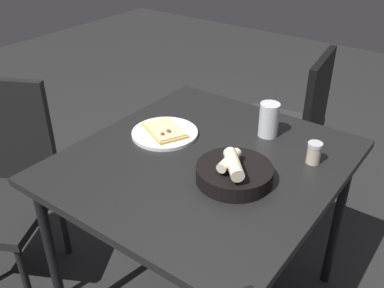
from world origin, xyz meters
The scene contains 7 objects.
dining_table centered at (0.00, 0.00, 0.68)m, with size 0.92×1.00×0.75m.
pizza_plate centered at (-0.23, 0.05, 0.76)m, with size 0.26×0.26×0.04m.
bread_basket centered at (0.16, -0.06, 0.79)m, with size 0.26×0.26×0.12m.
beer_glass centered at (0.10, 0.29, 0.81)m, with size 0.08×0.08×0.14m.
pepper_shaker centered at (0.33, 0.21, 0.79)m, with size 0.05×0.05×0.08m.
chair_near centered at (-0.84, -0.34, 0.52)m, with size 0.59×0.59×0.93m.
chair_spare centered at (-0.05, 0.90, 0.52)m, with size 0.50×0.50×0.89m.
Camera 1 is at (0.75, -1.09, 1.60)m, focal length 40.36 mm.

